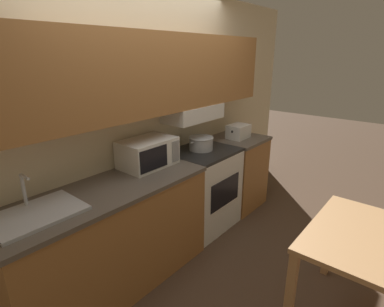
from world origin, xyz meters
TOP-DOWN VIEW (x-y plane):
  - ground_plane at (0.00, 0.00)m, footprint 16.00×16.00m
  - wall_back at (0.01, -0.07)m, footprint 5.53×0.38m
  - lower_counter_main at (-0.70, -0.31)m, footprint 1.75×0.64m
  - lower_counter_right_stub at (1.25, -0.31)m, footprint 0.65×0.64m
  - stove_range at (0.55, -0.30)m, footprint 0.73×0.61m
  - cooking_pot at (0.56, -0.27)m, footprint 0.35×0.27m
  - microwave at (-0.15, -0.19)m, footprint 0.51×0.35m
  - toaster at (1.23, -0.33)m, footprint 0.29×0.21m
  - sink_basin at (-1.24, -0.31)m, footprint 0.55×0.40m
  - dining_table at (0.17, -1.96)m, footprint 0.96×0.63m

SIDE VIEW (x-z plane):
  - ground_plane at x=0.00m, z-range 0.00..0.00m
  - stove_range at x=0.55m, z-range 0.00..0.92m
  - lower_counter_main at x=-0.70m, z-range 0.00..0.92m
  - lower_counter_right_stub at x=1.25m, z-range 0.00..0.92m
  - dining_table at x=0.17m, z-range 0.25..1.02m
  - sink_basin at x=-1.24m, z-range 0.81..1.07m
  - cooking_pot at x=0.56m, z-range 0.92..1.07m
  - toaster at x=1.23m, z-range 0.92..1.09m
  - microwave at x=-0.15m, z-range 0.92..1.18m
  - wall_back at x=0.01m, z-range 0.23..2.78m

